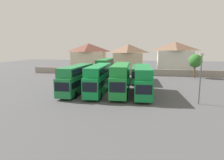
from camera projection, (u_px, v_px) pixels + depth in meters
The scene contains 14 objects.
ground at pixel (122, 78), 51.48m from camera, with size 140.00×140.00×0.00m, color #4C4C4F.
depot_boundary_wall at pixel (125, 72), 56.71m from camera, with size 56.00×0.50×1.80m, color gray.
bus_1 at pixel (77, 78), 34.34m from camera, with size 2.77×11.72×4.73m.
bus_2 at pixel (99, 78), 33.84m from camera, with size 2.83×12.06×4.84m.
bus_3 at pixel (121, 78), 33.10m from camera, with size 3.20×11.49×5.08m.
bus_4 at pixel (142, 79), 32.66m from camera, with size 3.36×12.10×4.75m.
bus_5 at pixel (105, 68), 47.78m from camera, with size 2.71×11.24×5.06m.
bus_6 at pixel (120, 72), 47.16m from camera, with size 3.45×11.30×3.38m.
bus_7 at pixel (137, 73), 45.71m from camera, with size 3.03×11.54×3.47m.
house_terrace_left at pixel (89, 57), 68.23m from camera, with size 11.39×7.10×9.18m.
house_terrace_centre at pixel (128, 58), 64.40m from camera, with size 9.63×6.37×8.88m.
house_terrace_right at pixel (175, 57), 62.06m from camera, with size 10.99×6.53×9.56m.
tree_left_of_lot at pixel (195, 61), 50.92m from camera, with size 3.43×3.43×6.13m.
lamp_post_lot_edge at pixel (200, 76), 27.06m from camera, with size 0.50×0.24×7.05m.
Camera 1 is at (6.53, -32.54, 7.83)m, focal length 31.80 mm.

